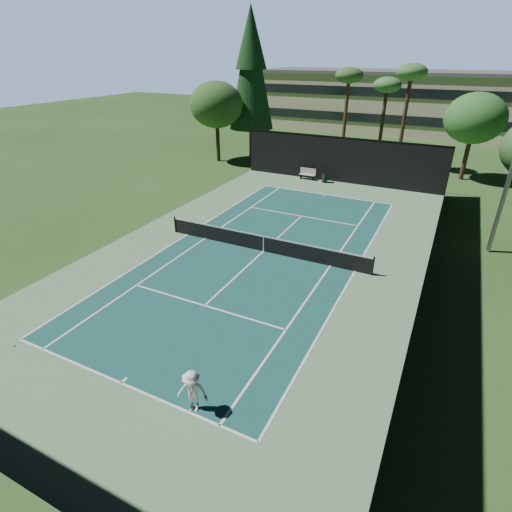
{
  "coord_description": "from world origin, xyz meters",
  "views": [
    {
      "loc": [
        9.08,
        -19.27,
        10.6
      ],
      "look_at": [
        1.0,
        -3.0,
        1.3
      ],
      "focal_mm": 28.0,
      "sensor_mm": 36.0,
      "label": 1
    }
  ],
  "objects_px": {
    "tennis_ball_d": "(223,219)",
    "trash_bin": "(325,177)",
    "tennis_ball_c": "(335,237)",
    "park_bench": "(308,173)",
    "tennis_net": "(263,243)",
    "tennis_ball_a": "(14,346)",
    "tennis_ball_b": "(240,221)",
    "player": "(192,392)"
  },
  "relations": [
    {
      "from": "tennis_ball_d",
      "to": "trash_bin",
      "type": "xyz_separation_m",
      "value": [
        3.73,
        11.92,
        0.45
      ]
    },
    {
      "from": "tennis_ball_c",
      "to": "park_bench",
      "type": "relative_size",
      "value": 0.05
    },
    {
      "from": "tennis_net",
      "to": "tennis_ball_a",
      "type": "bearing_deg",
      "value": -113.43
    },
    {
      "from": "tennis_ball_c",
      "to": "tennis_ball_d",
      "type": "height_order",
      "value": "tennis_ball_c"
    },
    {
      "from": "tennis_net",
      "to": "park_bench",
      "type": "distance_m",
      "value": 15.84
    },
    {
      "from": "tennis_ball_a",
      "to": "tennis_ball_d",
      "type": "relative_size",
      "value": 1.16
    },
    {
      "from": "park_bench",
      "to": "trash_bin",
      "type": "distance_m",
      "value": 1.78
    },
    {
      "from": "trash_bin",
      "to": "tennis_ball_b",
      "type": "bearing_deg",
      "value": -101.88
    },
    {
      "from": "tennis_ball_c",
      "to": "park_bench",
      "type": "height_order",
      "value": "park_bench"
    },
    {
      "from": "tennis_net",
      "to": "tennis_ball_b",
      "type": "height_order",
      "value": "tennis_net"
    },
    {
      "from": "tennis_ball_b",
      "to": "park_bench",
      "type": "distance_m",
      "value": 12.0
    },
    {
      "from": "tennis_ball_c",
      "to": "trash_bin",
      "type": "height_order",
      "value": "trash_bin"
    },
    {
      "from": "tennis_net",
      "to": "tennis_ball_b",
      "type": "bearing_deg",
      "value": 134.62
    },
    {
      "from": "player",
      "to": "trash_bin",
      "type": "xyz_separation_m",
      "value": [
        -4.12,
        26.98,
        -0.33
      ]
    },
    {
      "from": "trash_bin",
      "to": "tennis_net",
      "type": "bearing_deg",
      "value": -85.89
    },
    {
      "from": "player",
      "to": "tennis_ball_c",
      "type": "height_order",
      "value": "player"
    },
    {
      "from": "tennis_net",
      "to": "player",
      "type": "distance_m",
      "value": 12.08
    },
    {
      "from": "tennis_net",
      "to": "tennis_ball_d",
      "type": "distance_m",
      "value": 5.91
    },
    {
      "from": "tennis_ball_b",
      "to": "tennis_ball_c",
      "type": "distance_m",
      "value": 6.83
    },
    {
      "from": "tennis_ball_b",
      "to": "tennis_ball_c",
      "type": "bearing_deg",
      "value": 1.86
    },
    {
      "from": "player",
      "to": "tennis_ball_b",
      "type": "distance_m",
      "value": 16.67
    },
    {
      "from": "player",
      "to": "tennis_ball_c",
      "type": "bearing_deg",
      "value": 73.7
    },
    {
      "from": "tennis_ball_a",
      "to": "park_bench",
      "type": "distance_m",
      "value": 27.96
    },
    {
      "from": "tennis_ball_b",
      "to": "trash_bin",
      "type": "xyz_separation_m",
      "value": [
        2.46,
        11.68,
        0.44
      ]
    },
    {
      "from": "tennis_ball_c",
      "to": "tennis_ball_a",
      "type": "bearing_deg",
      "value": -118.09
    },
    {
      "from": "tennis_ball_d",
      "to": "park_bench",
      "type": "distance_m",
      "value": 12.38
    },
    {
      "from": "tennis_ball_a",
      "to": "tennis_ball_b",
      "type": "distance_m",
      "value": 15.97
    },
    {
      "from": "tennis_net",
      "to": "park_bench",
      "type": "height_order",
      "value": "tennis_net"
    },
    {
      "from": "tennis_net",
      "to": "trash_bin",
      "type": "bearing_deg",
      "value": 94.11
    },
    {
      "from": "tennis_ball_a",
      "to": "tennis_ball_b",
      "type": "bearing_deg",
      "value": 83.68
    },
    {
      "from": "player",
      "to": "tennis_ball_d",
      "type": "bearing_deg",
      "value": 102.16
    },
    {
      "from": "tennis_net",
      "to": "tennis_ball_a",
      "type": "relative_size",
      "value": 169.61
    },
    {
      "from": "tennis_ball_b",
      "to": "tennis_ball_d",
      "type": "xyz_separation_m",
      "value": [
        -1.27,
        -0.23,
        -0.0
      ]
    },
    {
      "from": "tennis_ball_a",
      "to": "tennis_ball_b",
      "type": "xyz_separation_m",
      "value": [
        1.76,
        15.87,
        -0.0
      ]
    },
    {
      "from": "tennis_ball_a",
      "to": "tennis_ball_c",
      "type": "relative_size",
      "value": 1.08
    },
    {
      "from": "tennis_ball_a",
      "to": "trash_bin",
      "type": "relative_size",
      "value": 0.08
    },
    {
      "from": "player",
      "to": "tennis_ball_b",
      "type": "relative_size",
      "value": 22.39
    },
    {
      "from": "park_bench",
      "to": "player",
      "type": "bearing_deg",
      "value": -77.84
    },
    {
      "from": "tennis_net",
      "to": "player",
      "type": "relative_size",
      "value": 7.96
    },
    {
      "from": "player",
      "to": "tennis_ball_c",
      "type": "relative_size",
      "value": 23.02
    },
    {
      "from": "tennis_ball_a",
      "to": "trash_bin",
      "type": "distance_m",
      "value": 27.88
    },
    {
      "from": "tennis_ball_b",
      "to": "tennis_ball_d",
      "type": "distance_m",
      "value": 1.29
    }
  ]
}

